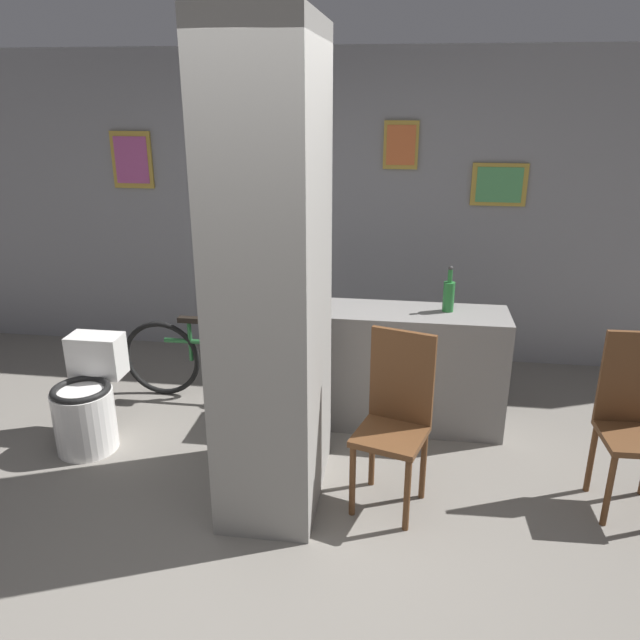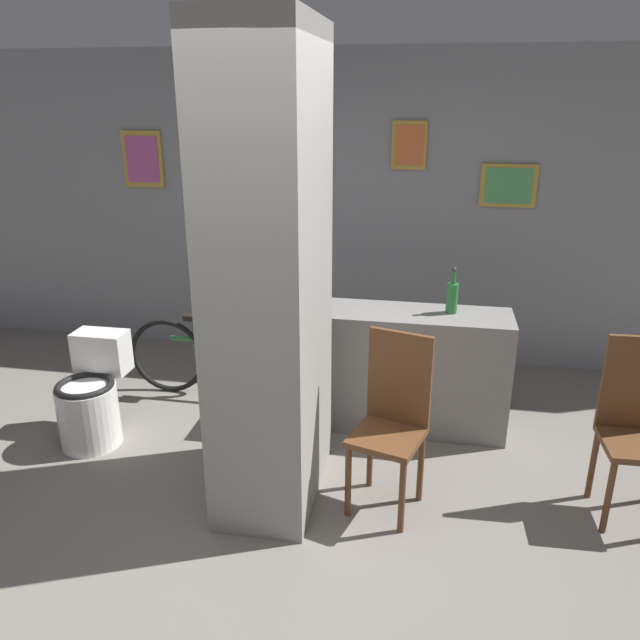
% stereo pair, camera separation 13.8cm
% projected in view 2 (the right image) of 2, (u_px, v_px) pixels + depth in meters
% --- Properties ---
extents(ground_plane, '(14.00, 14.00, 0.00)m').
position_uv_depth(ground_plane, '(240.00, 536.00, 3.37)').
color(ground_plane, slate).
extents(wall_back, '(8.00, 0.09, 2.60)m').
position_uv_depth(wall_back, '(324.00, 209.00, 5.35)').
color(wall_back, gray).
rests_on(wall_back, ground_plane).
extents(pillar_center, '(0.55, 0.94, 2.60)m').
position_uv_depth(pillar_center, '(270.00, 282.00, 3.34)').
color(pillar_center, gray).
rests_on(pillar_center, ground_plane).
extents(counter_shelf, '(1.49, 0.44, 0.85)m').
position_uv_depth(counter_shelf, '(399.00, 369.00, 4.37)').
color(counter_shelf, gray).
rests_on(counter_shelf, ground_plane).
extents(toilet, '(0.40, 0.56, 0.71)m').
position_uv_depth(toilet, '(92.00, 399.00, 4.21)').
color(toilet, white).
rests_on(toilet, ground_plane).
extents(chair_near_pillar, '(0.46, 0.46, 1.03)m').
position_uv_depth(chair_near_pillar, '(392.00, 416.00, 3.48)').
color(chair_near_pillar, brown).
rests_on(chair_near_pillar, ground_plane).
extents(chair_by_doorway, '(0.38, 0.38, 1.03)m').
position_uv_depth(chair_by_doorway, '(636.00, 423.00, 3.41)').
color(chair_by_doorway, brown).
rests_on(chair_by_doorway, ground_plane).
extents(bicycle, '(1.58, 0.42, 0.66)m').
position_uv_depth(bicycle, '(227.00, 359.00, 4.80)').
color(bicycle, black).
rests_on(bicycle, ground_plane).
extents(bottle_tall, '(0.08, 0.08, 0.32)m').
position_uv_depth(bottle_tall, '(452.00, 296.00, 4.17)').
color(bottle_tall, '#267233').
rests_on(bottle_tall, counter_shelf).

